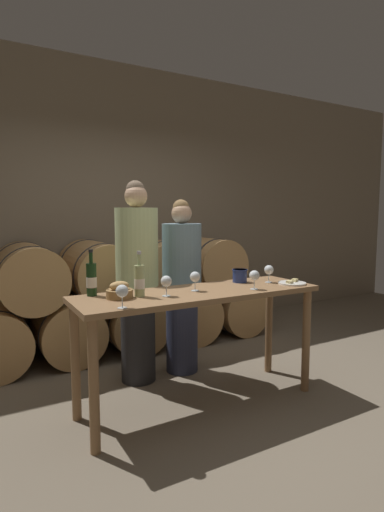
{
  "coord_description": "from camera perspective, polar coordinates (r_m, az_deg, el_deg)",
  "views": [
    {
      "loc": [
        -1.5,
        -2.52,
        1.47
      ],
      "look_at": [
        0.0,
        0.12,
        1.13
      ],
      "focal_mm": 28.0,
      "sensor_mm": 36.0,
      "label": 1
    }
  ],
  "objects": [
    {
      "name": "wine_bottle_white",
      "position": [
        2.79,
        -7.51,
        -3.5
      ],
      "size": [
        0.07,
        0.07,
        0.32
      ],
      "color": "#ADBC7F",
      "rests_on": "tasting_table"
    },
    {
      "name": "wine_glass_center",
      "position": [
        2.96,
        0.44,
        -3.05
      ],
      "size": [
        0.08,
        0.08,
        0.15
      ],
      "color": "white",
      "rests_on": "tasting_table"
    },
    {
      "name": "ground_plane",
      "position": [
        3.28,
        1.07,
        -20.33
      ],
      "size": [
        10.0,
        10.0,
        0.0
      ],
      "primitive_type": "plane",
      "color": "#726654"
    },
    {
      "name": "barrel_stack",
      "position": [
        4.44,
        -9.32,
        -5.71
      ],
      "size": [
        3.27,
        0.96,
        1.18
      ],
      "color": "tan",
      "rests_on": "ground_plane"
    },
    {
      "name": "wine_glass_right",
      "position": [
        3.06,
        8.9,
        -2.82
      ],
      "size": [
        0.08,
        0.08,
        0.15
      ],
      "color": "white",
      "rests_on": "tasting_table"
    },
    {
      "name": "wine_glass_far_right",
      "position": [
        3.38,
        10.93,
        -2.0
      ],
      "size": [
        0.08,
        0.08,
        0.15
      ],
      "color": "white",
      "rests_on": "tasting_table"
    },
    {
      "name": "wine_bottle_red",
      "position": [
        2.88,
        -14.17,
        -3.23
      ],
      "size": [
        0.07,
        0.07,
        0.33
      ],
      "color": "#193819",
      "rests_on": "tasting_table"
    },
    {
      "name": "person_left",
      "position": [
        3.46,
        -7.83,
        -3.61
      ],
      "size": [
        0.36,
        0.36,
        1.73
      ],
      "color": "#232326",
      "rests_on": "ground_plane"
    },
    {
      "name": "bread_basket",
      "position": [
        2.77,
        -10.32,
        -5.05
      ],
      "size": [
        0.18,
        0.18,
        0.12
      ],
      "color": "olive",
      "rests_on": "tasting_table"
    },
    {
      "name": "wine_glass_far_left",
      "position": [
        2.47,
        -9.97,
        -5.02
      ],
      "size": [
        0.08,
        0.08,
        0.15
      ],
      "color": "white",
      "rests_on": "tasting_table"
    },
    {
      "name": "tasting_table",
      "position": [
        3.01,
        1.1,
        -7.34
      ],
      "size": [
        1.87,
        0.58,
        0.88
      ],
      "color": "olive",
      "rests_on": "ground_plane"
    },
    {
      "name": "blue_crock",
      "position": [
        3.36,
        6.85,
        -2.72
      ],
      "size": [
        0.13,
        0.13,
        0.11
      ],
      "color": "navy",
      "rests_on": "tasting_table"
    },
    {
      "name": "stone_wall_back",
      "position": [
        4.92,
        -11.98,
        7.68
      ],
      "size": [
        10.0,
        0.12,
        3.2
      ],
      "color": "gray",
      "rests_on": "ground_plane"
    },
    {
      "name": "wine_glass_left",
      "position": [
        2.78,
        -3.7,
        -3.67
      ],
      "size": [
        0.08,
        0.08,
        0.15
      ],
      "color": "white",
      "rests_on": "tasting_table"
    },
    {
      "name": "person_right",
      "position": [
        3.65,
        -1.47,
        -4.34
      ],
      "size": [
        0.36,
        0.36,
        1.58
      ],
      "color": "#2D334C",
      "rests_on": "ground_plane"
    },
    {
      "name": "cheese_plate",
      "position": [
        3.36,
        14.1,
        -3.75
      ],
      "size": [
        0.23,
        0.23,
        0.04
      ],
      "color": "white",
      "rests_on": "tasting_table"
    }
  ]
}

